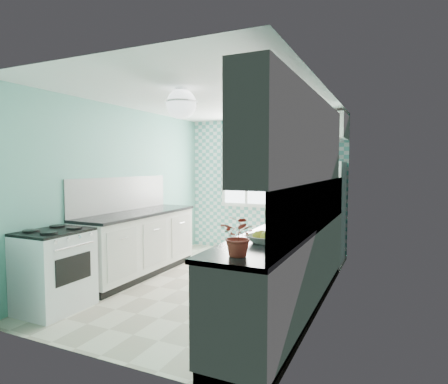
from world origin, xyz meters
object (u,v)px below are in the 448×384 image
at_px(fridge, 320,212).
at_px(microwave, 321,153).
at_px(potted_plant, 240,236).
at_px(sink, 310,217).
at_px(fruit_bowl, 263,239).
at_px(ceiling_light, 181,104).
at_px(stove, 55,269).

distance_m(fridge, microwave, 0.98).
bearing_deg(fridge, potted_plant, -87.35).
distance_m(sink, fruit_bowl, 1.95).
height_order(ceiling_light, fruit_bowl, ceiling_light).
distance_m(fridge, potted_plant, 3.75).
relative_size(fridge, potted_plant, 5.44).
bearing_deg(fridge, ceiling_light, -111.96).
height_order(stove, microwave, microwave).
xyz_separation_m(stove, microwave, (2.31, 3.36, 1.36)).
xyz_separation_m(fridge, sink, (0.09, -1.25, 0.08)).
relative_size(sink, fruit_bowl, 1.85).
bearing_deg(ceiling_light, potted_plant, -44.01).
relative_size(stove, fruit_bowl, 3.07).
bearing_deg(ceiling_light, sink, 47.92).
relative_size(stove, potted_plant, 2.85).
bearing_deg(ceiling_light, microwave, 66.77).
bearing_deg(potted_plant, sink, 89.92).
height_order(sink, potted_plant, sink).
height_order(fridge, stove, fridge).
height_order(fridge, sink, fridge).
height_order(ceiling_light, sink, ceiling_light).
bearing_deg(sink, ceiling_light, -129.77).
bearing_deg(microwave, sink, 95.39).
distance_m(stove, fruit_bowl, 2.46).
relative_size(fruit_bowl, potted_plant, 0.93).
distance_m(ceiling_light, stove, 2.34).
relative_size(fridge, fruit_bowl, 5.87).
relative_size(ceiling_light, fruit_bowl, 1.21).
height_order(fruit_bowl, potted_plant, potted_plant).
height_order(fridge, potted_plant, fridge).
relative_size(stove, microwave, 1.86).
distance_m(stove, potted_plant, 2.51).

